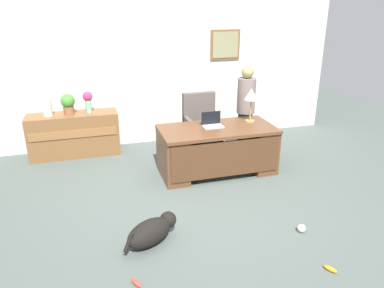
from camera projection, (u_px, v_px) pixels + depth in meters
ground_plane at (202, 200)px, 5.27m from camera, size 12.00×12.00×0.00m
back_wall at (161, 73)px, 7.12m from camera, size 7.00×0.16×2.70m
desk at (217, 149)px, 6.00m from camera, size 1.83×0.90×0.76m
credenza at (74, 135)px, 6.70m from camera, size 1.57×0.50×0.77m
armchair at (201, 127)px, 6.80m from camera, size 0.60×0.59×1.09m
person_standing at (246, 110)px, 6.67m from camera, size 0.32×0.32×1.59m
dog_lying at (152, 231)px, 4.30m from camera, size 0.69×0.55×0.30m
laptop at (212, 123)px, 5.96m from camera, size 0.32×0.22×0.22m
desk_lamp at (251, 96)px, 6.04m from camera, size 0.22×0.22×0.56m
vase_with_flowers at (88, 100)px, 6.56m from camera, size 0.17×0.17×0.38m
vase_empty at (47, 108)px, 6.41m from camera, size 0.16×0.16×0.30m
potted_plant at (68, 103)px, 6.48m from camera, size 0.24×0.24×0.36m
dog_toy_ball at (302, 228)px, 4.54m from camera, size 0.10×0.10×0.10m
dog_toy_bone at (330, 269)px, 3.89m from camera, size 0.12×0.15×0.05m
dog_toy_plush at (136, 283)px, 3.70m from camera, size 0.11×0.16×0.05m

